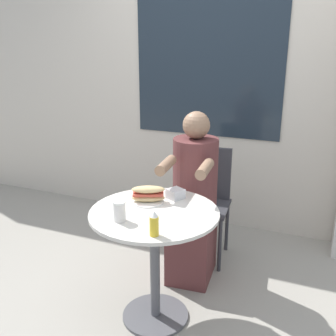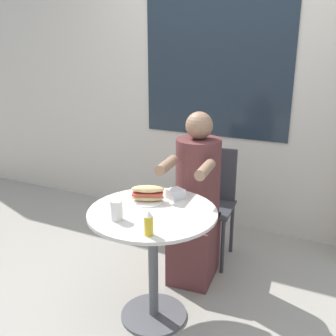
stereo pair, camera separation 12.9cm
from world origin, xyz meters
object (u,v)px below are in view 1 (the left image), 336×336
Objects in this scene: seated_diner at (193,207)px; sandwich_on_plate at (148,195)px; cafe_table at (155,241)px; condiment_bottle at (154,224)px; diner_chair at (206,192)px; drink_cup at (119,211)px.

seated_diner is 5.69× the size of sandwich_on_plate.
condiment_bottle is at bearing -65.31° from cafe_table.
sandwich_on_plate is 1.61× the size of condiment_bottle.
diner_chair is at bearing 81.07° from sandwich_on_plate.
condiment_bottle reaches higher than sandwich_on_plate.
cafe_table is at bearing 81.99° from diner_chair.
sandwich_on_plate reaches higher than cafe_table.
cafe_table is 0.39m from condiment_bottle.
condiment_bottle is at bearing 89.56° from seated_diner.
diner_chair is at bearing 94.21° from condiment_bottle.
drink_cup is at bearing 161.79° from condiment_bottle.
diner_chair is 4.07× the size of sandwich_on_plate.
diner_chair is at bearing 81.73° from drink_cup.
sandwich_on_plate is at bearing 130.23° from cafe_table.
seated_diner is at bearing 86.43° from diner_chair.
cafe_table is at bearing 57.79° from drink_cup.
drink_cup is at bearing -96.47° from sandwich_on_plate.
diner_chair reaches higher than cafe_table.
condiment_bottle is (0.24, -0.08, 0.01)m from drink_cup.
cafe_table is 0.62× the size of seated_diner.
sandwich_on_plate is (-0.14, -0.45, 0.24)m from seated_diner.
diner_chair is 7.61× the size of drink_cup.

